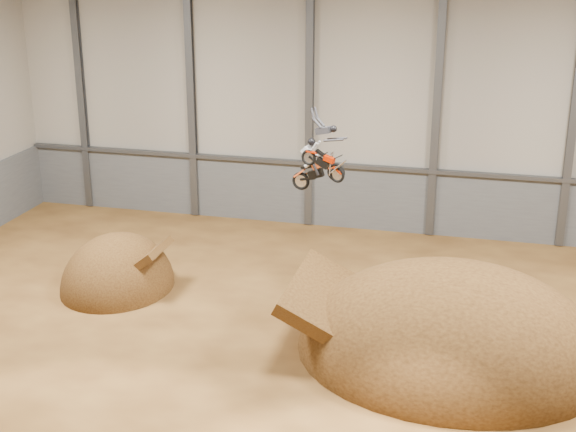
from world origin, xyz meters
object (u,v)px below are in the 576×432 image
(takeoff_ramp, at_px, (118,287))
(fmx_rider_a, at_px, (321,160))
(landing_ramp, at_px, (449,353))
(fmx_rider_b, at_px, (320,145))

(takeoff_ramp, relative_size, fmx_rider_a, 2.40)
(landing_ramp, xyz_separation_m, fmx_rider_b, (-5.67, 2.37, 7.30))
(fmx_rider_a, relative_size, fmx_rider_b, 0.88)
(takeoff_ramp, height_order, landing_ramp, landing_ramp)
(takeoff_ramp, bearing_deg, fmx_rider_a, 3.42)
(takeoff_ramp, height_order, fmx_rider_b, fmx_rider_b)
(landing_ramp, relative_size, fmx_rider_a, 4.88)
(landing_ramp, bearing_deg, fmx_rider_a, 151.97)
(fmx_rider_a, bearing_deg, takeoff_ramp, -167.21)
(takeoff_ramp, xyz_separation_m, fmx_rider_a, (9.28, 0.55, 6.48))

